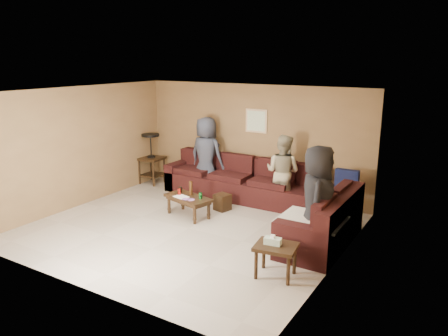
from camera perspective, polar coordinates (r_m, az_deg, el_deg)
name	(u,v)px	position (r m, az deg, el deg)	size (l,w,h in m)	color
room	(187,140)	(7.70, -4.89, 3.68)	(5.60, 5.50, 2.50)	#B1A695
sectional_sofa	(265,197)	(8.89, 5.36, -3.77)	(4.65, 2.90, 0.97)	black
coffee_table	(188,199)	(8.65, -4.69, -4.10)	(1.07, 0.72, 0.69)	black
end_table_left	(151,158)	(10.95, -9.47, 1.34)	(0.57, 0.57, 1.25)	black
side_table_right	(275,249)	(6.36, 6.73, -10.51)	(0.65, 0.56, 0.63)	black
waste_bin	(222,202)	(9.02, -0.22, -4.48)	(0.28, 0.28, 0.34)	black
wall_art	(256,121)	(9.73, 4.25, 6.15)	(0.52, 0.04, 0.52)	tan
person_left	(206,155)	(10.06, -2.32, 1.71)	(0.86, 0.56, 1.76)	#343948
person_middle	(283,172)	(9.06, 7.67, -0.51)	(0.76, 0.59, 1.55)	tan
person_right	(317,200)	(7.06, 12.08, -4.13)	(0.86, 0.56, 1.76)	black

